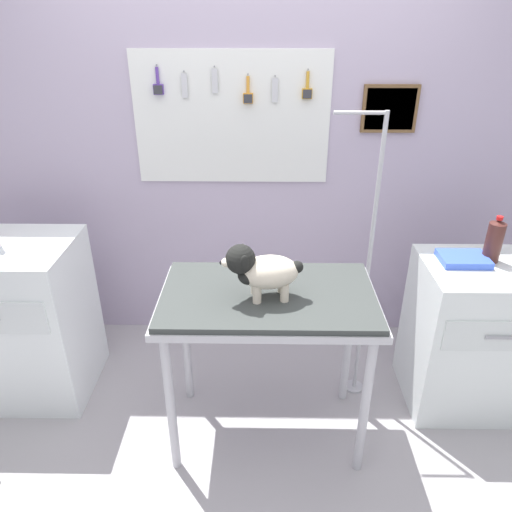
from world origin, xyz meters
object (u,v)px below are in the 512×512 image
counter_left (13,319)px  grooming_arm (365,278)px  dog (261,270)px  cabinet_right (476,335)px  soda_bottle (494,241)px  grooming_table (268,309)px

counter_left → grooming_arm: bearing=-0.2°
dog → counter_left: (-1.40, 0.37, -0.53)m
dog → cabinet_right: dog is taller
grooming_arm → soda_bottle: 0.67m
grooming_arm → counter_left: grooming_arm is taller
dog → cabinet_right: size_ratio=0.43×
grooming_table → grooming_arm: (0.52, 0.32, -0.01)m
soda_bottle → grooming_arm: bearing=-179.5°
grooming_arm → dog: 0.71m
counter_left → soda_bottle: 2.63m
dog → grooming_table: bearing=51.2°
grooming_arm → soda_bottle: grooming_arm is taller
dog → counter_left: dog is taller
grooming_arm → counter_left: size_ratio=1.73×
grooming_table → cabinet_right: (1.15, 0.27, -0.34)m
grooming_table → soda_bottle: 1.21m
dog → counter_left: 1.54m
grooming_arm → soda_bottle: size_ratio=6.54×
soda_bottle → counter_left: bearing=180.0°
dog → grooming_arm: bearing=33.5°
grooming_table → counter_left: counter_left is taller
dog → cabinet_right: 1.35m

